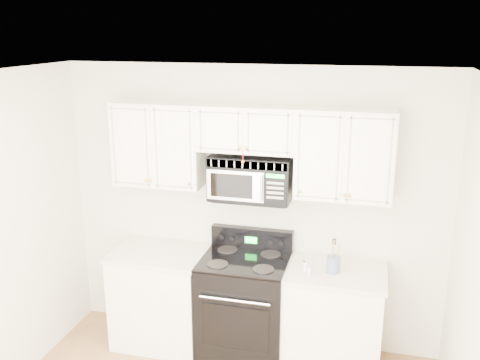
% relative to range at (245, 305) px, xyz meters
% --- Properties ---
extents(room, '(3.51, 3.51, 2.61)m').
position_rel_range_xyz_m(room, '(-0.01, -1.43, 0.82)').
color(room, '#9E7944').
rests_on(room, ground).
extents(base_cabinet_left, '(0.86, 0.65, 0.92)m').
position_rel_range_xyz_m(base_cabinet_left, '(-0.81, 0.01, -0.06)').
color(base_cabinet_left, white).
rests_on(base_cabinet_left, ground).
extents(base_cabinet_right, '(0.86, 0.65, 0.92)m').
position_rel_range_xyz_m(base_cabinet_right, '(0.79, 0.01, -0.06)').
color(base_cabinet_right, white).
rests_on(base_cabinet_right, ground).
extents(range, '(0.76, 0.70, 1.12)m').
position_rel_range_xyz_m(range, '(0.00, 0.00, 0.00)').
color(range, black).
rests_on(range, ground).
extents(upper_cabinets, '(2.44, 0.37, 0.75)m').
position_rel_range_xyz_m(upper_cabinets, '(-0.01, 0.16, 1.45)').
color(upper_cabinets, white).
rests_on(upper_cabinets, ground).
extents(microwave, '(0.71, 0.40, 0.39)m').
position_rel_range_xyz_m(microwave, '(0.02, 0.14, 1.16)').
color(microwave, black).
rests_on(microwave, ground).
extents(utensil_crock, '(0.11, 0.11, 0.30)m').
position_rel_range_xyz_m(utensil_crock, '(0.77, -0.04, 0.51)').
color(utensil_crock, slate).
rests_on(utensil_crock, base_cabinet_right).
extents(shaker_salt, '(0.04, 0.04, 0.09)m').
position_rel_range_xyz_m(shaker_salt, '(0.59, -0.15, 0.48)').
color(shaker_salt, silver).
rests_on(shaker_salt, base_cabinet_right).
extents(shaker_pepper, '(0.05, 0.05, 0.11)m').
position_rel_range_xyz_m(shaker_pepper, '(0.55, -0.09, 0.49)').
color(shaker_pepper, silver).
rests_on(shaker_pepper, base_cabinet_right).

